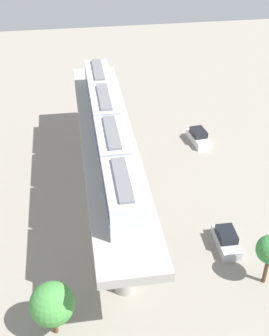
{
  "coord_description": "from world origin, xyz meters",
  "views": [
    {
      "loc": [
        -3.25,
        -38.4,
        31.24
      ],
      "look_at": [
        2.5,
        -0.68,
        4.88
      ],
      "focal_mm": 49.36,
      "sensor_mm": 36.0,
      "label": 1
    }
  ],
  "objects_px": {
    "parked_car_white": "(198,137)",
    "tree_near_viaduct": "(52,304)",
    "parked_car_silver": "(226,240)",
    "train": "(108,128)"
  },
  "relations": [
    {
      "from": "parked_car_white",
      "to": "train",
      "type": "bearing_deg",
      "value": -145.46
    },
    {
      "from": "parked_car_white",
      "to": "tree_near_viaduct",
      "type": "relative_size",
      "value": 0.88
    },
    {
      "from": "train",
      "to": "tree_near_viaduct",
      "type": "height_order",
      "value": "train"
    },
    {
      "from": "parked_car_silver",
      "to": "parked_car_white",
      "type": "distance_m",
      "value": 19.05
    },
    {
      "from": "train",
      "to": "parked_car_silver",
      "type": "xyz_separation_m",
      "value": [
        10.2,
        -7.3,
        -8.92
      ]
    },
    {
      "from": "train",
      "to": "tree_near_viaduct",
      "type": "distance_m",
      "value": 16.92
    },
    {
      "from": "tree_near_viaduct",
      "to": "parked_car_white",
      "type": "bearing_deg",
      "value": 54.6
    },
    {
      "from": "parked_car_white",
      "to": "parked_car_silver",
      "type": "bearing_deg",
      "value": -105.32
    },
    {
      "from": "parked_car_white",
      "to": "tree_near_viaduct",
      "type": "distance_m",
      "value": 32.11
    },
    {
      "from": "tree_near_viaduct",
      "to": "parked_car_silver",
      "type": "bearing_deg",
      "value": 24.04
    }
  ]
}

